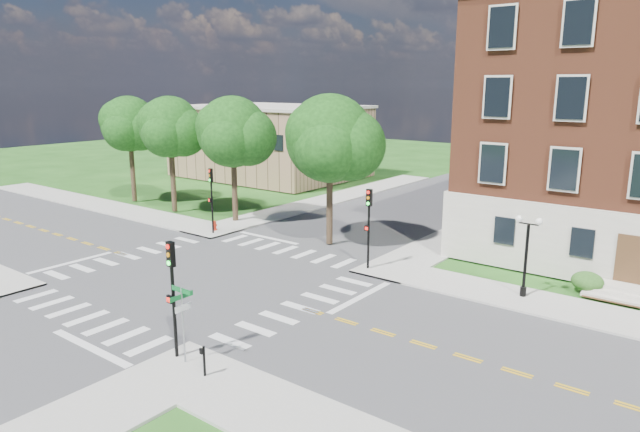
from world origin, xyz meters
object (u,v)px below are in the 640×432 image
Objects in this scene: traffic_signal_se at (172,284)px; traffic_signal_nw at (211,192)px; fire_hydrant at (215,226)px; street_sign_pole at (182,310)px; traffic_signal_ne at (369,218)px; push_button_post at (204,359)px; twin_lamp_west at (526,252)px.

traffic_signal_nw is (-13.60, 14.28, 0.00)m from traffic_signal_se.
traffic_signal_nw is 6.40× the size of fire_hydrant.
street_sign_pole is at bearing -8.50° from traffic_signal_se.
traffic_signal_ne is 4.00× the size of push_button_post.
traffic_signal_nw is 21.63m from push_button_post.
twin_lamp_west is 17.15m from push_button_post.
twin_lamp_west is at bearing 6.70° from traffic_signal_ne.
twin_lamp_west is 3.53× the size of push_button_post.
traffic_signal_ne reaches higher than fire_hydrant.
twin_lamp_west is at bearing 2.55° from traffic_signal_nw.
traffic_signal_ne is 8.96m from twin_lamp_west.
twin_lamp_west is 1.36× the size of street_sign_pole.
street_sign_pole is at bearing -87.32° from traffic_signal_ne.
traffic_signal_nw is 4.00× the size of push_button_post.
traffic_signal_ne is 1.00× the size of traffic_signal_nw.
push_button_post is (1.45, -0.29, -1.51)m from street_sign_pole.
street_sign_pole is at bearing -118.08° from twin_lamp_west.
traffic_signal_ne and traffic_signal_nw have the same top height.
fire_hydrant is (-0.49, 0.63, -2.72)m from traffic_signal_nw.
push_button_post is (2.11, -0.39, -2.39)m from traffic_signal_se.
fire_hydrant is (-16.20, 15.30, -0.33)m from push_button_post.
fire_hydrant is at bearing 127.99° from traffic_signal_nw.
twin_lamp_west reaches higher than fire_hydrant.
twin_lamp_west is (8.87, 15.28, -0.66)m from traffic_signal_se.
street_sign_pole reaches higher than fire_hydrant.
twin_lamp_west is at bearing 61.92° from street_sign_pole.
traffic_signal_se is 1.00× the size of traffic_signal_nw.
street_sign_pole is at bearing -45.23° from traffic_signal_nw.
fire_hydrant is at bearing 136.65° from push_button_post.
twin_lamp_west is at bearing 0.93° from fire_hydrant.
traffic_signal_ne reaches higher than push_button_post.
push_button_post is (15.71, -14.67, -2.39)m from traffic_signal_nw.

